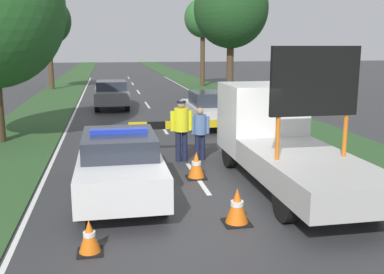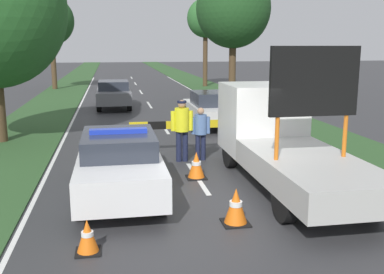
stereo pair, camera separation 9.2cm
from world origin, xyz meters
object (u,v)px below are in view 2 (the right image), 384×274
at_px(queued_car_suv_grey, 114,94).
at_px(police_officer, 182,125).
at_px(traffic_cone_near_truck, 87,236).
at_px(roadside_tree_mid_right, 51,21).
at_px(traffic_cone_near_police, 236,206).
at_px(work_truck, 279,136).
at_px(traffic_cone_centre_front, 196,165).
at_px(road_barrier, 184,126).
at_px(roadside_tree_near_left, 233,9).
at_px(police_car, 119,162).
at_px(pedestrian_civilian, 201,130).
at_px(queued_car_van_white, 213,108).
at_px(roadside_tree_mid_left, 205,19).

bearing_deg(queued_car_suv_grey, police_officer, 98.89).
xyz_separation_m(traffic_cone_near_truck, roadside_tree_mid_right, (-3.79, 28.76, 4.78)).
bearing_deg(queued_car_suv_grey, roadside_tree_mid_right, -68.85).
relative_size(traffic_cone_near_police, roadside_tree_mid_right, 0.10).
height_order(work_truck, traffic_cone_near_police, work_truck).
xyz_separation_m(work_truck, traffic_cone_centre_front, (-2.01, 0.47, -0.77)).
xyz_separation_m(work_truck, police_officer, (-2.11, 2.22, -0.04)).
relative_size(work_truck, roadside_tree_mid_right, 0.92).
xyz_separation_m(road_barrier, roadside_tree_near_left, (4.89, 12.31, 4.50)).
height_order(police_car, roadside_tree_mid_right, roadside_tree_mid_right).
bearing_deg(roadside_tree_near_left, police_officer, -111.03).
bearing_deg(pedestrian_civilian, queued_car_suv_grey, 112.05).
bearing_deg(queued_car_van_white, roadside_tree_near_left, -110.75).
bearing_deg(traffic_cone_centre_front, queued_car_suv_grey, 98.15).
height_order(traffic_cone_near_police, traffic_cone_centre_front, traffic_cone_near_police).
xyz_separation_m(police_car, queued_car_van_white, (4.04, 8.23, -0.00)).
bearing_deg(queued_car_suv_grey, pedestrian_civilian, 101.55).
distance_m(police_car, pedestrian_civilian, 3.63).
relative_size(queued_car_van_white, roadside_tree_mid_left, 0.61).
bearing_deg(roadside_tree_mid_right, police_officer, -74.96).
relative_size(police_car, pedestrian_civilian, 3.01).
bearing_deg(traffic_cone_centre_front, pedestrian_civilian, 75.36).
relative_size(pedestrian_civilian, queued_car_van_white, 0.37).
height_order(traffic_cone_near_police, roadside_tree_near_left, roadside_tree_near_left).
xyz_separation_m(police_officer, roadside_tree_mid_left, (5.61, 23.45, 4.30)).
relative_size(traffic_cone_near_truck, queued_car_van_white, 0.14).
height_order(pedestrian_civilian, traffic_cone_near_police, pedestrian_civilian).
bearing_deg(police_car, queued_car_van_white, 65.68).
height_order(road_barrier, roadside_tree_mid_left, roadside_tree_mid_left).
height_order(work_truck, traffic_cone_near_truck, work_truck).
relative_size(roadside_tree_mid_left, roadside_tree_mid_right, 1.01).
bearing_deg(roadside_tree_near_left, traffic_cone_near_truck, -111.82).
height_order(work_truck, queued_car_suv_grey, work_truck).
xyz_separation_m(traffic_cone_near_police, traffic_cone_near_truck, (-2.72, -0.75, -0.06)).
relative_size(police_car, traffic_cone_near_truck, 8.13).
xyz_separation_m(traffic_cone_centre_front, roadside_tree_mid_right, (-6.33, 24.93, 4.72)).
bearing_deg(traffic_cone_near_truck, pedestrian_civilian, 61.86).
height_order(police_officer, traffic_cone_centre_front, police_officer).
bearing_deg(work_truck, police_car, 7.73).
relative_size(traffic_cone_centre_front, queued_car_van_white, 0.16).
distance_m(police_car, traffic_cone_near_police, 3.06).
height_order(police_car, traffic_cone_centre_front, police_car).
xyz_separation_m(traffic_cone_near_truck, queued_car_suv_grey, (0.59, 17.46, 0.49)).
relative_size(work_truck, traffic_cone_near_truck, 10.91).
xyz_separation_m(police_car, traffic_cone_near_truck, (-0.59, -2.91, -0.46)).
bearing_deg(queued_car_van_white, road_barrier, 66.87).
xyz_separation_m(police_car, traffic_cone_near_police, (2.13, -2.16, -0.40)).
height_order(work_truck, roadside_tree_near_left, roadside_tree_near_left).
xyz_separation_m(traffic_cone_centre_front, traffic_cone_near_truck, (-2.54, -3.83, -0.06)).
bearing_deg(pedestrian_civilian, traffic_cone_centre_front, -94.14).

